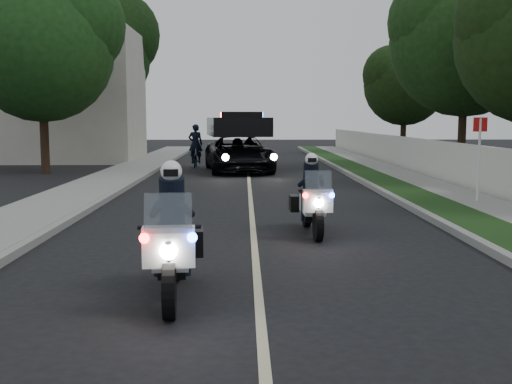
% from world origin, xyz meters
% --- Properties ---
extents(ground, '(120.00, 120.00, 0.00)m').
position_xyz_m(ground, '(0.00, 0.00, 0.00)').
color(ground, black).
rests_on(ground, ground).
extents(curb_right, '(0.20, 60.00, 0.15)m').
position_xyz_m(curb_right, '(4.10, 10.00, 0.07)').
color(curb_right, gray).
rests_on(curb_right, ground).
extents(grass_verge, '(1.20, 60.00, 0.16)m').
position_xyz_m(grass_verge, '(4.80, 10.00, 0.08)').
color(grass_verge, '#193814').
rests_on(grass_verge, ground).
extents(sidewalk_right, '(1.40, 60.00, 0.16)m').
position_xyz_m(sidewalk_right, '(6.10, 10.00, 0.08)').
color(sidewalk_right, gray).
rests_on(sidewalk_right, ground).
extents(property_wall, '(0.22, 60.00, 1.50)m').
position_xyz_m(property_wall, '(7.10, 10.00, 0.75)').
color(property_wall, beige).
rests_on(property_wall, ground).
extents(curb_left, '(0.20, 60.00, 0.15)m').
position_xyz_m(curb_left, '(-4.10, 10.00, 0.07)').
color(curb_left, gray).
rests_on(curb_left, ground).
extents(sidewalk_left, '(2.00, 60.00, 0.16)m').
position_xyz_m(sidewalk_left, '(-5.20, 10.00, 0.08)').
color(sidewalk_left, gray).
rests_on(sidewalk_left, ground).
extents(building_far, '(8.00, 6.00, 7.00)m').
position_xyz_m(building_far, '(-10.00, 26.00, 3.50)').
color(building_far, '#A8A396').
rests_on(building_far, ground).
extents(lane_marking, '(0.12, 50.00, 0.01)m').
position_xyz_m(lane_marking, '(0.00, 10.00, 0.00)').
color(lane_marking, '#BFB78C').
rests_on(lane_marking, ground).
extents(police_moto_left, '(0.90, 2.16, 1.79)m').
position_xyz_m(police_moto_left, '(-1.13, 0.01, 0.00)').
color(police_moto_left, silver).
rests_on(police_moto_left, ground).
extents(police_moto_right, '(0.75, 1.96, 1.64)m').
position_xyz_m(police_moto_right, '(1.19, 4.44, 0.00)').
color(police_moto_right, silver).
rests_on(police_moto_right, ground).
extents(police_suv, '(3.35, 6.03, 2.79)m').
position_xyz_m(police_suv, '(-0.41, 18.98, 0.00)').
color(police_suv, black).
rests_on(police_suv, ground).
extents(bicycle, '(0.56, 1.57, 0.82)m').
position_xyz_m(bicycle, '(-2.49, 21.41, 0.00)').
color(bicycle, black).
rests_on(bicycle, ground).
extents(cyclist, '(0.70, 0.49, 1.86)m').
position_xyz_m(cyclist, '(-2.49, 21.41, 0.00)').
color(cyclist, black).
rests_on(cyclist, ground).
extents(sign_post, '(0.39, 0.39, 2.44)m').
position_xyz_m(sign_post, '(6.00, 8.14, 0.00)').
color(sign_post, '#A7130B').
rests_on(sign_post, ground).
extents(tree_right_d, '(7.25, 7.25, 11.11)m').
position_xyz_m(tree_right_d, '(9.61, 19.56, 0.00)').
color(tree_right_d, '#1D4115').
rests_on(tree_right_d, ground).
extents(tree_right_e, '(5.94, 5.94, 8.66)m').
position_xyz_m(tree_right_e, '(10.06, 31.47, 0.00)').
color(tree_right_e, black).
rests_on(tree_right_e, ground).
extents(tree_left_near, '(7.20, 7.20, 10.07)m').
position_xyz_m(tree_left_near, '(-8.61, 18.26, 0.00)').
color(tree_left_near, '#194115').
rests_on(tree_left_near, ground).
extents(tree_left_far, '(8.23, 8.23, 11.77)m').
position_xyz_m(tree_left_far, '(-9.27, 29.63, 0.00)').
color(tree_left_far, black).
rests_on(tree_left_far, ground).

